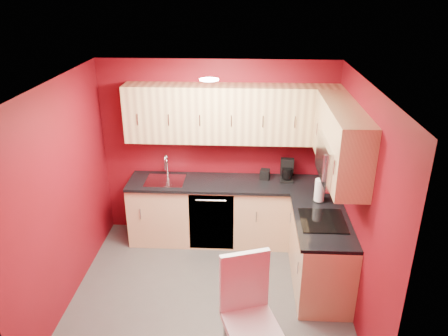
# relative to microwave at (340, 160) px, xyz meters

# --- Properties ---
(floor) EXTENTS (3.20, 3.20, 0.00)m
(floor) POSITION_rel_microwave_xyz_m (-1.39, -0.20, -1.66)
(floor) COLOR #474542
(floor) RESTS_ON ground
(ceiling) EXTENTS (3.20, 3.20, 0.00)m
(ceiling) POSITION_rel_microwave_xyz_m (-1.39, -0.20, 0.84)
(ceiling) COLOR white
(ceiling) RESTS_ON wall_back
(wall_back) EXTENTS (3.20, 0.00, 3.20)m
(wall_back) POSITION_rel_microwave_xyz_m (-1.39, 1.30, -0.41)
(wall_back) COLOR maroon
(wall_back) RESTS_ON floor
(wall_front) EXTENTS (3.20, 0.00, 3.20)m
(wall_front) POSITION_rel_microwave_xyz_m (-1.39, -1.70, -0.41)
(wall_front) COLOR maroon
(wall_front) RESTS_ON floor
(wall_left) EXTENTS (0.00, 3.00, 3.00)m
(wall_left) POSITION_rel_microwave_xyz_m (-2.99, -0.20, -0.41)
(wall_left) COLOR maroon
(wall_left) RESTS_ON floor
(wall_right) EXTENTS (0.00, 3.00, 3.00)m
(wall_right) POSITION_rel_microwave_xyz_m (0.21, -0.20, -0.41)
(wall_right) COLOR maroon
(wall_right) RESTS_ON floor
(base_cabinets_back) EXTENTS (2.80, 0.60, 0.87)m
(base_cabinets_back) POSITION_rel_microwave_xyz_m (-1.19, 1.00, -1.22)
(base_cabinets_back) COLOR #E5BA83
(base_cabinets_back) RESTS_ON floor
(base_cabinets_right) EXTENTS (0.60, 1.30, 0.87)m
(base_cabinets_right) POSITION_rel_microwave_xyz_m (-0.09, 0.05, -1.22)
(base_cabinets_right) COLOR #E5BA83
(base_cabinets_right) RESTS_ON floor
(countertop_back) EXTENTS (2.80, 0.63, 0.04)m
(countertop_back) POSITION_rel_microwave_xyz_m (-1.19, 0.99, -0.77)
(countertop_back) COLOR black
(countertop_back) RESTS_ON base_cabinets_back
(countertop_right) EXTENTS (0.63, 1.27, 0.04)m
(countertop_right) POSITION_rel_microwave_xyz_m (-0.11, 0.04, -0.77)
(countertop_right) COLOR black
(countertop_right) RESTS_ON base_cabinets_right
(upper_cabinets_back) EXTENTS (2.80, 0.35, 0.75)m
(upper_cabinets_back) POSITION_rel_microwave_xyz_m (-1.19, 1.13, 0.17)
(upper_cabinets_back) COLOR #EBCB85
(upper_cabinets_back) RESTS_ON wall_back
(upper_cabinets_right) EXTENTS (0.35, 1.55, 0.75)m
(upper_cabinets_right) POSITION_rel_microwave_xyz_m (0.03, 0.24, 0.23)
(upper_cabinets_right) COLOR #EBCB85
(upper_cabinets_right) RESTS_ON wall_right
(microwave) EXTENTS (0.42, 0.76, 0.42)m
(microwave) POSITION_rel_microwave_xyz_m (0.00, 0.00, 0.00)
(microwave) COLOR silver
(microwave) RESTS_ON upper_cabinets_right
(cooktop) EXTENTS (0.50, 0.55, 0.01)m
(cooktop) POSITION_rel_microwave_xyz_m (-0.11, 0.00, -0.74)
(cooktop) COLOR black
(cooktop) RESTS_ON countertop_right
(sink) EXTENTS (0.52, 0.42, 0.35)m
(sink) POSITION_rel_microwave_xyz_m (-2.09, 1.00, -0.72)
(sink) COLOR silver
(sink) RESTS_ON countertop_back
(dishwasher_front) EXTENTS (0.60, 0.02, 0.82)m
(dishwasher_front) POSITION_rel_microwave_xyz_m (-1.44, 0.71, -1.22)
(dishwasher_front) COLOR black
(dishwasher_front) RESTS_ON base_cabinets_back
(downlight) EXTENTS (0.20, 0.20, 0.01)m
(downlight) POSITION_rel_microwave_xyz_m (-1.39, 0.10, 0.82)
(downlight) COLOR white
(downlight) RESTS_ON ceiling
(coffee_maker) EXTENTS (0.19, 0.24, 0.29)m
(coffee_maker) POSITION_rel_microwave_xyz_m (-0.44, 1.08, -0.60)
(coffee_maker) COLOR black
(coffee_maker) RESTS_ON countertop_back
(napkin_holder) EXTENTS (0.15, 0.15, 0.13)m
(napkin_holder) POSITION_rel_microwave_xyz_m (-0.73, 1.12, -0.68)
(napkin_holder) COLOR black
(napkin_holder) RESTS_ON countertop_back
(paper_towel) EXTENTS (0.21, 0.21, 0.29)m
(paper_towel) POSITION_rel_microwave_xyz_m (-0.09, 0.50, -0.61)
(paper_towel) COLOR silver
(paper_towel) RESTS_ON countertop_right
(dining_chair) EXTENTS (0.60, 0.62, 1.17)m
(dining_chair) POSITION_rel_microwave_xyz_m (-0.92, -1.25, -1.08)
(dining_chair) COLOR white
(dining_chair) RESTS_ON floor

